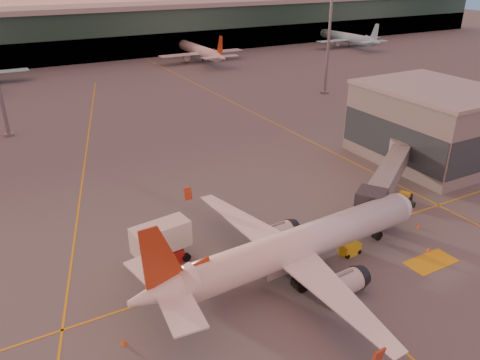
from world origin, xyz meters
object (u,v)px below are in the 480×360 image
main_airplane (294,247)px  catering_truck (162,241)px  gpu_cart (350,249)px  pushback_tug (404,199)px

main_airplane → catering_truck: (-11.47, 9.01, -0.71)m
catering_truck → gpu_cart: bearing=-31.9°
gpu_cart → catering_truck: bearing=152.2°
gpu_cart → pushback_tug: (15.33, 6.25, -0.05)m
main_airplane → pushback_tug: size_ratio=10.74×
main_airplane → pushback_tug: main_airplane is taller
main_airplane → gpu_cart: 8.65m
catering_truck → pushback_tug: bearing=-11.8°
catering_truck → gpu_cart: (19.63, -8.93, -2.15)m
main_airplane → gpu_cart: (8.16, 0.08, -2.86)m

